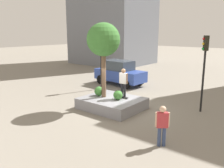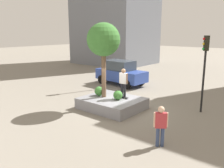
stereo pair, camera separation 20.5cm
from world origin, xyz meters
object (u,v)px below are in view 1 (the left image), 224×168
(traffic_light_median, at_px, (101,51))
(plaza_tree, at_px, (103,40))
(skateboard, at_px, (123,97))
(planter_ledge, at_px, (112,103))
(skateboarder, at_px, (123,81))
(traffic_light_corner, at_px, (204,61))
(sedan_parked, at_px, (119,72))
(pedestrian_crossing, at_px, (162,123))

(traffic_light_median, bearing_deg, plaza_tree, -46.87)
(traffic_light_median, bearing_deg, skateboard, -33.80)
(planter_ledge, distance_m, traffic_light_median, 5.92)
(plaza_tree, relative_size, traffic_light_median, 0.99)
(skateboard, bearing_deg, traffic_light_median, 146.20)
(plaza_tree, distance_m, skateboarder, 2.72)
(traffic_light_corner, bearing_deg, traffic_light_median, 176.16)
(plaza_tree, relative_size, skateboarder, 2.60)
(sedan_parked, relative_size, traffic_light_corner, 1.07)
(traffic_light_corner, height_order, pedestrian_crossing, traffic_light_corner)
(skateboarder, bearing_deg, traffic_light_corner, 30.57)
(planter_ledge, bearing_deg, traffic_light_median, 138.54)
(traffic_light_median, distance_m, pedestrian_crossing, 10.74)
(plaza_tree, distance_m, traffic_light_median, 4.92)
(traffic_light_corner, bearing_deg, plaza_tree, -149.94)
(plaza_tree, relative_size, sedan_parked, 0.96)
(skateboarder, distance_m, traffic_light_median, 5.46)
(planter_ledge, distance_m, traffic_light_corner, 6.00)
(planter_ledge, relative_size, skateboard, 4.34)
(planter_ledge, bearing_deg, sedan_parked, 123.23)
(planter_ledge, height_order, sedan_parked, sedan_parked)
(traffic_light_median, height_order, pedestrian_crossing, traffic_light_median)
(planter_ledge, xyz_separation_m, plaza_tree, (-0.60, -0.07, 3.84))
(skateboarder, height_order, sedan_parked, skateboarder)
(sedan_parked, xyz_separation_m, traffic_light_median, (-0.10, -2.35, 2.06))
(planter_ledge, bearing_deg, skateboarder, 46.26)
(planter_ledge, height_order, skateboard, skateboard)
(plaza_tree, bearing_deg, skateboarder, 28.14)
(sedan_parked, distance_m, pedestrian_crossing, 11.95)
(skateboarder, relative_size, pedestrian_crossing, 1.00)
(skateboard, bearing_deg, planter_ledge, -133.74)
(sedan_parked, bearing_deg, pedestrian_crossing, -44.50)
(planter_ledge, height_order, skateboarder, skateboarder)
(sedan_parked, height_order, traffic_light_median, traffic_light_median)
(skateboard, xyz_separation_m, traffic_light_median, (-4.38, 2.93, 2.44))
(traffic_light_corner, height_order, traffic_light_median, traffic_light_median)
(skateboarder, bearing_deg, sedan_parked, 129.01)
(planter_ledge, distance_m, skateboarder, 1.59)
(plaza_tree, height_order, pedestrian_crossing, plaza_tree)
(sedan_parked, relative_size, pedestrian_crossing, 2.73)
(sedan_parked, xyz_separation_m, traffic_light_corner, (8.29, -2.91, 1.96))
(plaza_tree, xyz_separation_m, pedestrian_crossing, (5.33, -2.51, -3.16))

